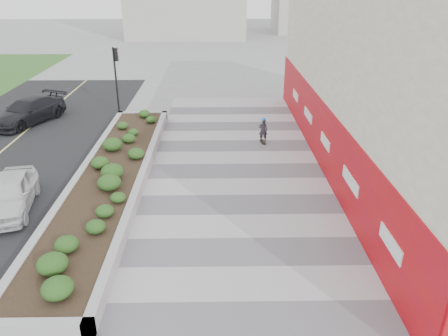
% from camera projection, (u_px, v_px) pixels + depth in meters
% --- Properties ---
extents(ground, '(160.00, 160.00, 0.00)m').
position_uv_depth(ground, '(249.00, 288.00, 12.76)').
color(ground, gray).
rests_on(ground, ground).
extents(walkway, '(8.00, 36.00, 0.01)m').
position_uv_depth(walkway, '(243.00, 232.00, 15.49)').
color(walkway, '#A8A8AD').
rests_on(walkway, ground).
extents(building, '(6.04, 24.08, 8.00)m').
position_uv_depth(building, '(393.00, 81.00, 19.41)').
color(building, beige).
rests_on(building, ground).
extents(planter, '(3.00, 18.00, 0.90)m').
position_uv_depth(planter, '(111.00, 175.00, 18.88)').
color(planter, '#9E9EA0').
rests_on(planter, ground).
extents(traffic_signal_near, '(0.33, 0.28, 4.20)m').
position_uv_depth(traffic_signal_near, '(116.00, 70.00, 27.47)').
color(traffic_signal_near, black).
rests_on(traffic_signal_near, ground).
extents(manhole_cover, '(0.44, 0.44, 0.01)m').
position_uv_depth(manhole_cover, '(257.00, 232.00, 15.50)').
color(manhole_cover, '#595654').
rests_on(manhole_cover, ground).
extents(skateboarder, '(0.47, 0.74, 1.42)m').
position_uv_depth(skateboarder, '(263.00, 130.00, 23.28)').
color(skateboarder, beige).
rests_on(skateboarder, ground).
extents(car_white, '(2.38, 4.32, 1.39)m').
position_uv_depth(car_white, '(9.00, 194.00, 16.66)').
color(car_white, white).
rests_on(car_white, ground).
extents(car_dark, '(3.93, 5.50, 1.48)m').
position_uv_depth(car_dark, '(28.00, 111.00, 26.38)').
color(car_dark, black).
rests_on(car_dark, ground).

